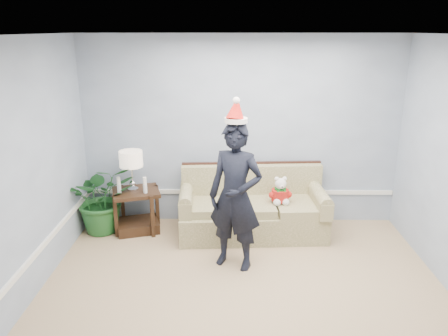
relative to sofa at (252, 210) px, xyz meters
The scene contains 10 objects.
room_shell 2.32m from the sofa, 94.33° to the right, with size 4.54×5.04×2.74m.
wainscot_trim 1.62m from the sofa, 145.91° to the right, with size 4.49×4.99×0.06m.
sofa is the anchor object (origin of this frame).
side_table 1.62m from the sofa, behind, with size 0.75×0.69×0.61m.
table_lamp 1.81m from the sofa, behind, with size 0.32×0.32×0.56m.
candle_pair 1.69m from the sofa, behind, with size 0.42×0.06×0.23m.
houseplant 2.10m from the sofa, behind, with size 0.90×0.78×0.99m, color #1C5422.
man 1.09m from the sofa, 105.27° to the right, with size 0.65×0.43×1.78m, color black.
santa_hat 1.82m from the sofa, 105.51° to the right, with size 0.33×0.35×0.30m.
teddy_bear 0.49m from the sofa, 17.44° to the right, with size 0.26×0.28×0.38m.
Camera 1 is at (-0.16, -3.55, 2.76)m, focal length 35.00 mm.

